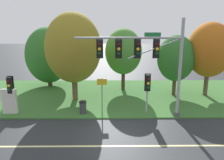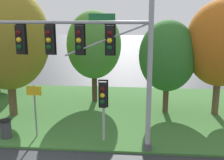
{
  "view_description": "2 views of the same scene",
  "coord_description": "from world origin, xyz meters",
  "px_view_note": "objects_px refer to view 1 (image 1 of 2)",
  "views": [
    {
      "loc": [
        -0.14,
        -12.12,
        6.39
      ],
      "look_at": [
        0.01,
        4.34,
        2.45
      ],
      "focal_mm": 35.0,
      "sensor_mm": 36.0,
      "label": 1
    },
    {
      "loc": [
        4.23,
        -8.98,
        6.02
      ],
      "look_at": [
        3.1,
        3.02,
        3.24
      ],
      "focal_mm": 45.0,
      "sensor_mm": 36.0,
      "label": 2
    }
  ],
  "objects_px": {
    "tree_behind_signpost": "(123,52)",
    "info_kiosk": "(9,101)",
    "tree_left_of_mast": "(73,48)",
    "tree_mid_verge": "(176,58)",
    "route_sign_post": "(102,90)",
    "tree_tall_centre": "(209,50)",
    "pedestrian_signal_further_along": "(10,87)",
    "pedestrian_signal_near_kerb": "(148,85)",
    "tree_nearest_road": "(48,55)",
    "traffic_signal_mast": "(145,56)",
    "trash_bin": "(83,107)"
  },
  "relations": [
    {
      "from": "tree_behind_signpost",
      "to": "info_kiosk",
      "type": "relative_size",
      "value": 3.3
    },
    {
      "from": "tree_left_of_mast",
      "to": "tree_mid_verge",
      "type": "relative_size",
      "value": 1.34
    },
    {
      "from": "route_sign_post",
      "to": "tree_behind_signpost",
      "type": "distance_m",
      "value": 6.91
    },
    {
      "from": "tree_tall_centre",
      "to": "pedestrian_signal_further_along",
      "type": "bearing_deg",
      "value": -164.98
    },
    {
      "from": "pedestrian_signal_near_kerb",
      "to": "tree_left_of_mast",
      "type": "height_order",
      "value": "tree_left_of_mast"
    },
    {
      "from": "tree_nearest_road",
      "to": "tree_left_of_mast",
      "type": "relative_size",
      "value": 0.84
    },
    {
      "from": "tree_nearest_road",
      "to": "info_kiosk",
      "type": "relative_size",
      "value": 3.37
    },
    {
      "from": "traffic_signal_mast",
      "to": "tree_nearest_road",
      "type": "bearing_deg",
      "value": 136.14
    },
    {
      "from": "pedestrian_signal_further_along",
      "to": "tree_nearest_road",
      "type": "xyz_separation_m",
      "value": [
        0.69,
        8.03,
        1.36
      ]
    },
    {
      "from": "tree_mid_verge",
      "to": "tree_tall_centre",
      "type": "distance_m",
      "value": 3.1
    },
    {
      "from": "route_sign_post",
      "to": "tree_behind_signpost",
      "type": "relative_size",
      "value": 0.42
    },
    {
      "from": "tree_behind_signpost",
      "to": "trash_bin",
      "type": "relative_size",
      "value": 6.75
    },
    {
      "from": "tree_left_of_mast",
      "to": "tree_mid_verge",
      "type": "bearing_deg",
      "value": 8.3
    },
    {
      "from": "tree_nearest_road",
      "to": "tree_tall_centre",
      "type": "relative_size",
      "value": 0.94
    },
    {
      "from": "tree_behind_signpost",
      "to": "info_kiosk",
      "type": "height_order",
      "value": "tree_behind_signpost"
    },
    {
      "from": "tree_tall_centre",
      "to": "route_sign_post",
      "type": "bearing_deg",
      "value": -156.72
    },
    {
      "from": "route_sign_post",
      "to": "traffic_signal_mast",
      "type": "bearing_deg",
      "value": -17.19
    },
    {
      "from": "route_sign_post",
      "to": "tree_nearest_road",
      "type": "distance_m",
      "value": 10.02
    },
    {
      "from": "route_sign_post",
      "to": "tree_nearest_road",
      "type": "height_order",
      "value": "tree_nearest_road"
    },
    {
      "from": "route_sign_post",
      "to": "tree_behind_signpost",
      "type": "xyz_separation_m",
      "value": [
        1.98,
        6.23,
        2.23
      ]
    },
    {
      "from": "tree_nearest_road",
      "to": "route_sign_post",
      "type": "bearing_deg",
      "value": -52.1
    },
    {
      "from": "info_kiosk",
      "to": "pedestrian_signal_further_along",
      "type": "bearing_deg",
      "value": 11.83
    },
    {
      "from": "tree_left_of_mast",
      "to": "tree_mid_verge",
      "type": "xyz_separation_m",
      "value": [
        9.27,
        1.35,
        -1.08
      ]
    },
    {
      "from": "route_sign_post",
      "to": "tree_mid_verge",
      "type": "height_order",
      "value": "tree_mid_verge"
    },
    {
      "from": "traffic_signal_mast",
      "to": "tree_tall_centre",
      "type": "relative_size",
      "value": 1.09
    },
    {
      "from": "info_kiosk",
      "to": "trash_bin",
      "type": "height_order",
      "value": "info_kiosk"
    },
    {
      "from": "traffic_signal_mast",
      "to": "trash_bin",
      "type": "distance_m",
      "value": 6.0
    },
    {
      "from": "tree_nearest_road",
      "to": "trash_bin",
      "type": "distance_m",
      "value": 9.77
    },
    {
      "from": "tree_tall_centre",
      "to": "trash_bin",
      "type": "bearing_deg",
      "value": -158.15
    },
    {
      "from": "pedestrian_signal_near_kerb",
      "to": "pedestrian_signal_further_along",
      "type": "height_order",
      "value": "pedestrian_signal_near_kerb"
    },
    {
      "from": "traffic_signal_mast",
      "to": "tree_mid_verge",
      "type": "distance_m",
      "value": 6.48
    },
    {
      "from": "tree_behind_signpost",
      "to": "route_sign_post",
      "type": "bearing_deg",
      "value": -107.6
    },
    {
      "from": "traffic_signal_mast",
      "to": "tree_nearest_road",
      "type": "distance_m",
      "value": 12.64
    },
    {
      "from": "traffic_signal_mast",
      "to": "tree_behind_signpost",
      "type": "bearing_deg",
      "value": 98.24
    },
    {
      "from": "traffic_signal_mast",
      "to": "tree_left_of_mast",
      "type": "height_order",
      "value": "tree_left_of_mast"
    },
    {
      "from": "pedestrian_signal_further_along",
      "to": "tree_nearest_road",
      "type": "bearing_deg",
      "value": 85.12
    },
    {
      "from": "pedestrian_signal_near_kerb",
      "to": "tree_nearest_road",
      "type": "distance_m",
      "value": 12.5
    },
    {
      "from": "tree_left_of_mast",
      "to": "tree_behind_signpost",
      "type": "xyz_separation_m",
      "value": [
        4.5,
        3.29,
        -0.66
      ]
    },
    {
      "from": "traffic_signal_mast",
      "to": "pedestrian_signal_further_along",
      "type": "xyz_separation_m",
      "value": [
        -9.77,
        0.7,
        -2.39
      ]
    },
    {
      "from": "pedestrian_signal_near_kerb",
      "to": "tree_left_of_mast",
      "type": "xyz_separation_m",
      "value": [
        -5.92,
        3.22,
        2.43
      ]
    },
    {
      "from": "pedestrian_signal_further_along",
      "to": "route_sign_post",
      "type": "distance_m",
      "value": 6.76
    },
    {
      "from": "tree_nearest_road",
      "to": "tree_left_of_mast",
      "type": "height_order",
      "value": "tree_left_of_mast"
    },
    {
      "from": "tree_mid_verge",
      "to": "tree_tall_centre",
      "type": "xyz_separation_m",
      "value": [
        3.0,
        -0.1,
        0.78
      ]
    },
    {
      "from": "tree_left_of_mast",
      "to": "pedestrian_signal_near_kerb",
      "type": "bearing_deg",
      "value": -28.55
    },
    {
      "from": "tree_nearest_road",
      "to": "tree_mid_verge",
      "type": "distance_m",
      "value": 13.28
    },
    {
      "from": "info_kiosk",
      "to": "tree_mid_verge",
      "type": "bearing_deg",
      "value": 18.46
    },
    {
      "from": "traffic_signal_mast",
      "to": "tree_nearest_road",
      "type": "height_order",
      "value": "traffic_signal_mast"
    },
    {
      "from": "tree_left_of_mast",
      "to": "tree_nearest_road",
      "type": "bearing_deg",
      "value": 126.12
    },
    {
      "from": "traffic_signal_mast",
      "to": "tree_tall_centre",
      "type": "height_order",
      "value": "traffic_signal_mast"
    },
    {
      "from": "traffic_signal_mast",
      "to": "pedestrian_signal_further_along",
      "type": "relative_size",
      "value": 2.61
    }
  ]
}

